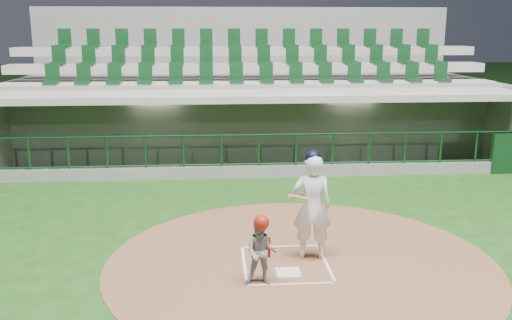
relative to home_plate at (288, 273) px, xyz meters
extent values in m
plane|color=#184012|center=(0.00, 0.70, -0.02)|extent=(120.00, 120.00, 0.00)
cylinder|color=brown|center=(0.30, 0.50, -0.02)|extent=(7.20, 7.20, 0.01)
cube|color=silver|center=(0.00, 0.00, 0.00)|extent=(0.43, 0.43, 0.02)
cube|color=white|center=(-0.75, 0.40, 0.00)|extent=(0.05, 1.80, 0.01)
cube|color=white|center=(0.75, 0.40, 0.00)|extent=(0.05, 1.80, 0.01)
cube|color=white|center=(0.00, 1.25, 0.00)|extent=(1.55, 0.05, 0.01)
cube|color=silver|center=(0.00, -0.45, 0.00)|extent=(1.55, 0.05, 0.01)
cube|color=gray|center=(0.00, 8.20, -0.57)|extent=(15.00, 3.00, 0.10)
cube|color=slate|center=(0.00, 9.80, 0.83)|extent=(15.00, 0.20, 2.70)
cube|color=#ABA797|center=(0.00, 9.68, 1.08)|extent=(13.50, 0.04, 0.90)
cube|color=slate|center=(-7.50, 8.20, 0.83)|extent=(0.20, 3.00, 2.70)
cube|color=slate|center=(7.50, 8.20, 0.83)|extent=(0.20, 3.00, 2.70)
cube|color=#A09990|center=(0.00, 7.95, 2.28)|extent=(15.40, 3.50, 0.20)
cube|color=slate|center=(0.00, 6.65, 0.13)|extent=(15.00, 0.15, 0.40)
cube|color=black|center=(0.00, 6.65, 1.70)|extent=(15.00, 0.01, 0.95)
cube|color=brown|center=(0.00, 9.25, -0.30)|extent=(12.75, 0.40, 0.45)
cube|color=white|center=(-3.00, 8.20, 2.15)|extent=(1.30, 0.35, 0.04)
cube|color=white|center=(3.00, 8.20, 2.15)|extent=(1.30, 0.35, 0.04)
imported|color=#9F1116|center=(-5.83, 8.75, 0.37)|extent=(1.28, 0.93, 1.78)
imported|color=#AC121B|center=(-1.98, 9.21, 0.34)|extent=(1.07, 0.58, 1.73)
imported|color=#A51911|center=(1.24, 9.21, 0.39)|extent=(1.03, 0.83, 1.83)
imported|color=#A31114|center=(4.82, 8.86, 0.25)|extent=(1.44, 0.52, 1.54)
cube|color=slate|center=(0.00, 11.45, 1.13)|extent=(17.00, 6.50, 2.50)
cube|color=#AEAA9D|center=(0.00, 9.95, 2.28)|extent=(16.60, 0.95, 0.30)
cube|color=#9D968D|center=(0.00, 10.90, 2.83)|extent=(16.60, 0.95, 0.30)
cube|color=gray|center=(0.00, 11.85, 3.38)|extent=(16.60, 0.95, 0.30)
cube|color=slate|center=(0.00, 14.80, 2.50)|extent=(17.00, 0.25, 5.05)
imported|color=white|center=(0.52, 0.69, 0.98)|extent=(0.77, 0.55, 1.98)
sphere|color=black|center=(0.52, 0.69, 1.91)|extent=(0.28, 0.28, 0.28)
cylinder|color=tan|center=(0.27, 0.44, 1.23)|extent=(0.58, 0.79, 0.39)
imported|color=gray|center=(-0.51, -0.40, 0.56)|extent=(0.61, 0.51, 1.14)
sphere|color=maroon|center=(-0.51, -0.40, 1.08)|extent=(0.26, 0.26, 0.26)
cube|color=#AA121D|center=(-0.51, -0.25, 0.60)|extent=(0.32, 0.10, 0.35)
camera|label=1|loc=(-1.25, -9.25, 4.21)|focal=40.00mm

